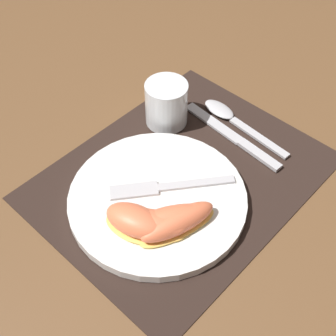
{
  "coord_description": "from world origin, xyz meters",
  "views": [
    {
      "loc": [
        -0.38,
        -0.33,
        0.59
      ],
      "look_at": [
        -0.02,
        0.02,
        0.02
      ],
      "focal_mm": 50.0,
      "sensor_mm": 36.0,
      "label": 1
    }
  ],
  "objects_px": {
    "plate": "(158,199)",
    "juice_glass": "(166,106)",
    "knife": "(234,137)",
    "citrus_wedge_2": "(171,220)",
    "fork": "(163,187)",
    "spoon": "(229,117)",
    "citrus_wedge_1": "(150,224)",
    "citrus_wedge_3": "(177,223)",
    "citrus_wedge_0": "(136,222)"
  },
  "relations": [
    {
      "from": "citrus_wedge_2",
      "to": "citrus_wedge_3",
      "type": "bearing_deg",
      "value": -75.96
    },
    {
      "from": "spoon",
      "to": "fork",
      "type": "xyz_separation_m",
      "value": [
        -0.21,
        -0.03,
        0.01
      ]
    },
    {
      "from": "knife",
      "to": "citrus_wedge_3",
      "type": "relative_size",
      "value": 1.66
    },
    {
      "from": "juice_glass",
      "to": "citrus_wedge_3",
      "type": "bearing_deg",
      "value": -133.19
    },
    {
      "from": "knife",
      "to": "citrus_wedge_2",
      "type": "relative_size",
      "value": 1.74
    },
    {
      "from": "citrus_wedge_1",
      "to": "plate",
      "type": "bearing_deg",
      "value": 34.96
    },
    {
      "from": "plate",
      "to": "fork",
      "type": "height_order",
      "value": "fork"
    },
    {
      "from": "juice_glass",
      "to": "knife",
      "type": "bearing_deg",
      "value": -67.94
    },
    {
      "from": "fork",
      "to": "citrus_wedge_0",
      "type": "relative_size",
      "value": 1.55
    },
    {
      "from": "citrus_wedge_3",
      "to": "fork",
      "type": "bearing_deg",
      "value": 59.02
    },
    {
      "from": "citrus_wedge_0",
      "to": "knife",
      "type": "bearing_deg",
      "value": 4.12
    },
    {
      "from": "plate",
      "to": "spoon",
      "type": "height_order",
      "value": "plate"
    },
    {
      "from": "knife",
      "to": "citrus_wedge_1",
      "type": "bearing_deg",
      "value": -171.62
    },
    {
      "from": "citrus_wedge_2",
      "to": "plate",
      "type": "bearing_deg",
      "value": 63.76
    },
    {
      "from": "juice_glass",
      "to": "citrus_wedge_0",
      "type": "distance_m",
      "value": 0.25
    },
    {
      "from": "plate",
      "to": "fork",
      "type": "distance_m",
      "value": 0.02
    },
    {
      "from": "plate",
      "to": "juice_glass",
      "type": "distance_m",
      "value": 0.19
    },
    {
      "from": "spoon",
      "to": "citrus_wedge_2",
      "type": "height_order",
      "value": "citrus_wedge_2"
    },
    {
      "from": "juice_glass",
      "to": "fork",
      "type": "bearing_deg",
      "value": -138.66
    },
    {
      "from": "citrus_wedge_0",
      "to": "citrus_wedge_2",
      "type": "xyz_separation_m",
      "value": [
        0.04,
        -0.03,
        -0.0
      ]
    },
    {
      "from": "citrus_wedge_3",
      "to": "citrus_wedge_0",
      "type": "bearing_deg",
      "value": 132.5
    },
    {
      "from": "citrus_wedge_3",
      "to": "spoon",
      "type": "bearing_deg",
      "value": 21.62
    },
    {
      "from": "spoon",
      "to": "citrus_wedge_0",
      "type": "height_order",
      "value": "citrus_wedge_0"
    },
    {
      "from": "citrus_wedge_0",
      "to": "fork",
      "type": "bearing_deg",
      "value": 15.48
    },
    {
      "from": "spoon",
      "to": "citrus_wedge_2",
      "type": "xyz_separation_m",
      "value": [
        -0.26,
        -0.09,
        0.03
      ]
    },
    {
      "from": "plate",
      "to": "citrus_wedge_1",
      "type": "height_order",
      "value": "citrus_wedge_1"
    },
    {
      "from": "plate",
      "to": "citrus_wedge_3",
      "type": "bearing_deg",
      "value": -110.34
    },
    {
      "from": "plate",
      "to": "juice_glass",
      "type": "height_order",
      "value": "juice_glass"
    },
    {
      "from": "knife",
      "to": "citrus_wedge_2",
      "type": "xyz_separation_m",
      "value": [
        -0.22,
        -0.05,
        0.03
      ]
    },
    {
      "from": "knife",
      "to": "citrus_wedge_2",
      "type": "bearing_deg",
      "value": -166.54
    },
    {
      "from": "juice_glass",
      "to": "citrus_wedge_2",
      "type": "bearing_deg",
      "value": -135.3
    },
    {
      "from": "fork",
      "to": "citrus_wedge_2",
      "type": "xyz_separation_m",
      "value": [
        -0.04,
        -0.06,
        0.01
      ]
    },
    {
      "from": "citrus_wedge_1",
      "to": "fork",
      "type": "bearing_deg",
      "value": 30.36
    },
    {
      "from": "citrus_wedge_2",
      "to": "citrus_wedge_0",
      "type": "bearing_deg",
      "value": 138.19
    },
    {
      "from": "citrus_wedge_1",
      "to": "citrus_wedge_2",
      "type": "height_order",
      "value": "same"
    },
    {
      "from": "plate",
      "to": "knife",
      "type": "relative_size",
      "value": 1.28
    },
    {
      "from": "fork",
      "to": "citrus_wedge_3",
      "type": "relative_size",
      "value": 1.28
    },
    {
      "from": "juice_glass",
      "to": "citrus_wedge_1",
      "type": "distance_m",
      "value": 0.25
    },
    {
      "from": "knife",
      "to": "citrus_wedge_2",
      "type": "distance_m",
      "value": 0.23
    },
    {
      "from": "plate",
      "to": "citrus_wedge_1",
      "type": "relative_size",
      "value": 2.39
    },
    {
      "from": "citrus_wedge_1",
      "to": "juice_glass",
      "type": "bearing_deg",
      "value": 37.9
    },
    {
      "from": "fork",
      "to": "citrus_wedge_3",
      "type": "xyz_separation_m",
      "value": [
        -0.04,
        -0.07,
        0.01
      ]
    },
    {
      "from": "plate",
      "to": "fork",
      "type": "relative_size",
      "value": 1.67
    },
    {
      "from": "spoon",
      "to": "plate",
      "type": "bearing_deg",
      "value": -170.73
    },
    {
      "from": "juice_glass",
      "to": "citrus_wedge_3",
      "type": "xyz_separation_m",
      "value": [
        -0.17,
        -0.18,
        -0.01
      ]
    },
    {
      "from": "knife",
      "to": "citrus_wedge_3",
      "type": "height_order",
      "value": "citrus_wedge_3"
    },
    {
      "from": "spoon",
      "to": "fork",
      "type": "distance_m",
      "value": 0.22
    },
    {
      "from": "spoon",
      "to": "citrus_wedge_1",
      "type": "distance_m",
      "value": 0.29
    },
    {
      "from": "juice_glass",
      "to": "citrus_wedge_1",
      "type": "height_order",
      "value": "juice_glass"
    },
    {
      "from": "plate",
      "to": "citrus_wedge_3",
      "type": "xyz_separation_m",
      "value": [
        -0.02,
        -0.06,
        0.02
      ]
    }
  ]
}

